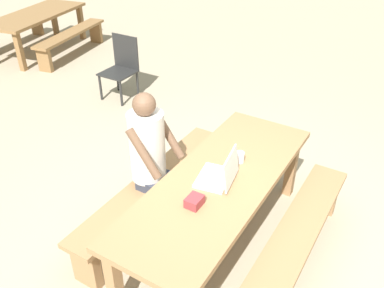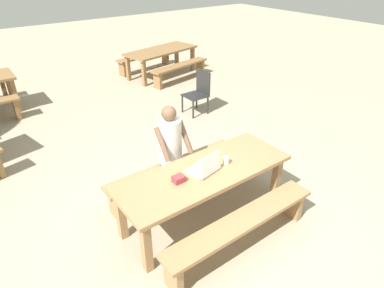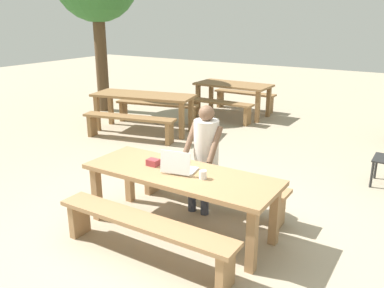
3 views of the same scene
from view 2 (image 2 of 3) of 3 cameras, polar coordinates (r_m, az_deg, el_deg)
name	(u,v)px [view 2 (image 2 of 3)]	position (r m, az deg, el deg)	size (l,w,h in m)	color
ground_plane	(204,216)	(4.33, 2.08, -12.38)	(30.00, 30.00, 0.00)	tan
picnic_table_front	(205,177)	(3.94, 2.24, -5.80)	(2.17, 0.79, 0.71)	#9E754C
bench_near	(242,226)	(3.75, 8.63, -13.95)	(2.01, 0.30, 0.44)	#9E754C
bench_far	(175,171)	(4.54, -3.03, -4.68)	(2.01, 0.30, 0.44)	#9E754C
laptop	(205,167)	(3.84, 2.32, -4.04)	(0.38, 0.34, 0.26)	white
small_pouch	(179,179)	(3.69, -2.34, -6.09)	(0.13, 0.11, 0.07)	#993338
coffee_mug	(226,160)	(4.01, 5.93, -2.85)	(0.08, 0.08, 0.09)	white
person_seated	(172,147)	(4.26, -3.58, -0.45)	(0.42, 0.41, 1.32)	#333847
plastic_chair	(198,92)	(6.87, 1.12, 9.10)	(0.44, 0.44, 0.89)	#262626
picnic_table_rear	(161,53)	(9.22, -5.37, 15.45)	(2.13, 1.21, 0.70)	olive
bench_rear_south	(180,68)	(8.80, -2.07, 12.99)	(1.83, 0.64, 0.44)	olive
bench_rear_north	(145,58)	(9.81, -8.20, 14.51)	(1.83, 0.64, 0.44)	olive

